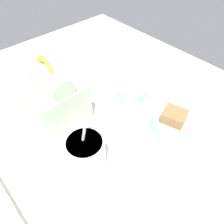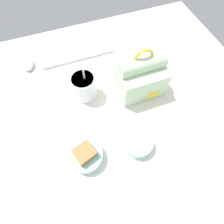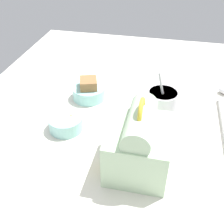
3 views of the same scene
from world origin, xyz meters
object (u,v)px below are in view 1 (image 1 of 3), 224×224
(soup_cup, at_px, (86,154))
(lunch_bag, at_px, (52,95))
(bento_bowl_sandwich, at_px, (172,123))
(bento_bowl_snacks, at_px, (131,91))

(soup_cup, bearing_deg, lunch_bag, -11.17)
(lunch_bag, distance_m, soup_cup, 0.22)
(lunch_bag, bearing_deg, bento_bowl_sandwich, -143.10)
(lunch_bag, height_order, bento_bowl_sandwich, lunch_bag)
(soup_cup, xyz_separation_m, bento_bowl_sandwich, (-0.07, -0.26, -0.02))
(lunch_bag, xyz_separation_m, bento_bowl_snacks, (-0.10, -0.23, -0.05))
(lunch_bag, relative_size, bento_bowl_snacks, 2.02)
(lunch_bag, distance_m, bento_bowl_sandwich, 0.36)
(bento_bowl_sandwich, bearing_deg, bento_bowl_snacks, -5.80)
(bento_bowl_sandwich, height_order, bento_bowl_snacks, bento_bowl_sandwich)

